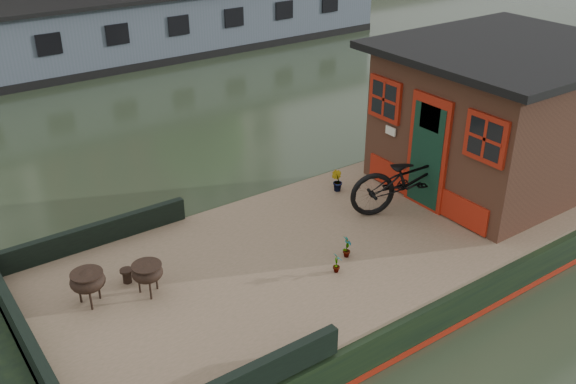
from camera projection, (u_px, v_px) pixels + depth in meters
ground at (400, 246)px, 10.71m from camera, size 120.00×120.00×0.00m
houseboat_hull at (339, 258)px, 9.90m from camera, size 14.01×4.02×0.60m
houseboat_deck at (404, 214)px, 10.42m from camera, size 11.80×3.80×0.05m
bow_bulwark at (101, 318)px, 7.73m from camera, size 3.00×4.00×0.35m
cabin at (502, 114)px, 10.97m from camera, size 4.00×3.50×2.42m
bicycle at (415, 177)px, 10.26m from camera, size 2.32×1.46×1.15m
potted_plant_a at (347, 247)px, 9.16m from camera, size 0.21×0.22×0.34m
potted_plant_b at (337, 181)px, 11.03m from camera, size 0.20×0.23×0.36m
potted_plant_e at (337, 262)px, 8.83m from camera, size 0.16×0.19×0.32m
brazier_front at (89, 288)px, 8.17m from camera, size 0.53×0.53×0.47m
brazier_rear at (148, 279)px, 8.36m from camera, size 0.46×0.46×0.45m
bollard_port at (127, 276)px, 8.64m from camera, size 0.18×0.18×0.20m
far_houseboat at (94, 29)px, 20.43m from camera, size 20.40×4.40×2.11m
quay at (37, 11)px, 25.38m from camera, size 60.00×6.00×0.90m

